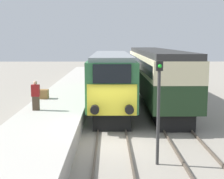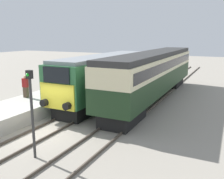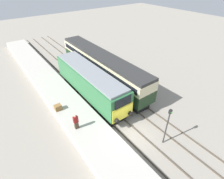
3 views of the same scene
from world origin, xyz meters
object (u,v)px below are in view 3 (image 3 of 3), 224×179
object	(u,v)px
luggage_crate	(58,107)
signal_post	(167,124)
locomotive	(90,82)
passenger_carriage	(101,65)
person_on_platform	(76,122)

from	to	relation	value
luggage_crate	signal_post	bearing A→B (deg)	-55.41
signal_post	locomotive	bearing A→B (deg)	99.61
locomotive	signal_post	xyz separation A→B (m)	(1.70, -10.04, 0.22)
locomotive	passenger_carriage	size ratio (longest dim) A/B	0.72
person_on_platform	passenger_carriage	bearing A→B (deg)	43.25
luggage_crate	locomotive	bearing A→B (deg)	12.30
locomotive	signal_post	distance (m)	10.19
locomotive	passenger_carriage	bearing A→B (deg)	37.30
passenger_carriage	luggage_crate	bearing A→B (deg)	-155.74
passenger_carriage	luggage_crate	distance (m)	8.80
locomotive	luggage_crate	bearing A→B (deg)	-167.70
locomotive	person_on_platform	size ratio (longest dim) A/B	7.84
passenger_carriage	luggage_crate	size ratio (longest dim) A/B	25.23
luggage_crate	person_on_platform	bearing A→B (deg)	-84.07
signal_post	luggage_crate	bearing A→B (deg)	124.59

